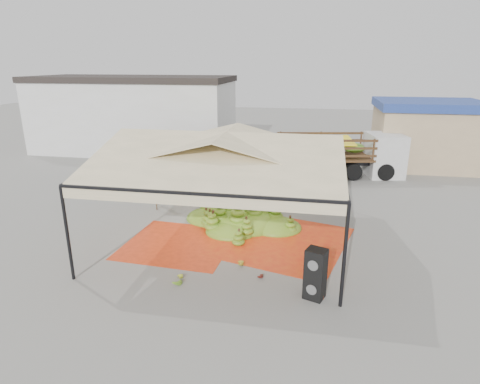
% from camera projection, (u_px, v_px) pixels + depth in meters
% --- Properties ---
extents(ground, '(90.00, 90.00, 0.00)m').
position_uv_depth(ground, '(228.00, 236.00, 15.39)').
color(ground, slate).
rests_on(ground, ground).
extents(canopy_tent, '(8.10, 8.10, 4.00)m').
position_uv_depth(canopy_tent, '(227.00, 151.00, 14.37)').
color(canopy_tent, black).
rests_on(canopy_tent, ground).
extents(building_white, '(14.30, 6.30, 5.40)m').
position_uv_depth(building_white, '(134.00, 114.00, 29.36)').
color(building_white, silver).
rests_on(building_white, ground).
extents(building_tan, '(6.30, 5.30, 4.10)m').
position_uv_depth(building_tan, '(426.00, 133.00, 25.19)').
color(building_tan, tan).
rests_on(building_tan, ground).
extents(tarp_left, '(4.04, 3.87, 0.01)m').
position_uv_depth(tarp_left, '(179.00, 243.00, 14.73)').
color(tarp_left, '#E53F15').
rests_on(tarp_left, ground).
extents(tarp_right, '(5.50, 5.65, 0.01)m').
position_uv_depth(tarp_right, '(282.00, 241.00, 14.92)').
color(tarp_right, '#D14C13').
rests_on(tarp_right, ground).
extents(banana_heap, '(5.28, 4.41, 1.10)m').
position_uv_depth(banana_heap, '(245.00, 211.00, 16.36)').
color(banana_heap, '#5D811B').
rests_on(banana_heap, ground).
extents(hand_yellow_a, '(0.58, 0.51, 0.23)m').
position_uv_depth(hand_yellow_a, '(238.00, 262.00, 13.12)').
color(hand_yellow_a, '#B28B23').
rests_on(hand_yellow_a, ground).
extents(hand_yellow_b, '(0.51, 0.48, 0.18)m').
position_uv_depth(hand_yellow_b, '(178.00, 276.00, 12.32)').
color(hand_yellow_b, gold).
rests_on(hand_yellow_b, ground).
extents(hand_red_a, '(0.52, 0.49, 0.19)m').
position_uv_depth(hand_red_a, '(318.00, 295.00, 11.32)').
color(hand_red_a, '#582414').
rests_on(hand_red_a, ground).
extents(hand_red_b, '(0.42, 0.36, 0.17)m').
position_uv_depth(hand_red_b, '(258.00, 275.00, 12.39)').
color(hand_red_b, '#591814').
rests_on(hand_red_b, ground).
extents(hand_green, '(0.60, 0.55, 0.22)m').
position_uv_depth(hand_green, '(176.00, 280.00, 12.04)').
color(hand_green, '#3E7318').
rests_on(hand_green, ground).
extents(hanging_bunches, '(3.24, 0.24, 0.20)m').
position_uv_depth(hanging_bunches, '(235.00, 178.00, 13.53)').
color(hanging_bunches, '#3B811B').
rests_on(hanging_bunches, ground).
extents(speaker_stack, '(0.67, 0.63, 1.50)m').
position_uv_depth(speaker_stack, '(315.00, 274.00, 11.14)').
color(speaker_stack, black).
rests_on(speaker_stack, ground).
extents(banana_leaves, '(0.96, 1.36, 3.70)m').
position_uv_depth(banana_leaves, '(160.00, 207.00, 18.37)').
color(banana_leaves, '#327D21').
rests_on(banana_leaves, ground).
extents(vendor, '(0.70, 0.58, 1.64)m').
position_uv_depth(vendor, '(227.00, 175.00, 20.54)').
color(vendor, gray).
rests_on(vendor, ground).
extents(truck_left, '(7.19, 2.72, 2.44)m').
position_uv_depth(truck_left, '(202.00, 151.00, 22.89)').
color(truck_left, '#54311C').
rests_on(truck_left, ground).
extents(truck_right, '(7.40, 3.66, 2.43)m').
position_uv_depth(truck_right, '(345.00, 150.00, 23.16)').
color(truck_right, '#463417').
rests_on(truck_right, ground).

